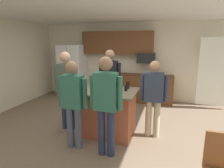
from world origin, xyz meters
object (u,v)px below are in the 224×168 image
(person_guest_by_door, at_px, (110,80))
(mug_blue_stoneware, at_px, (98,90))
(refrigerator, at_px, (73,71))
(glass_short_whisky, at_px, (126,88))
(glass_stout_tall, at_px, (112,91))
(tumbler_amber, at_px, (103,87))
(glass_dark_ale, at_px, (101,86))
(microwave_over_range, at_px, (146,58))
(glass_pilsner, at_px, (128,85))
(person_guest_left, at_px, (106,100))
(person_elder_center, at_px, (154,94))
(person_host_foreground, at_px, (67,85))
(mug_ceramic_white, at_px, (113,88))
(kitchen_island, at_px, (108,112))
(person_guest_right, at_px, (73,100))

(person_guest_by_door, relative_size, mug_blue_stoneware, 13.81)
(refrigerator, bearing_deg, glass_short_whisky, -43.09)
(glass_stout_tall, bearing_deg, tumbler_amber, 150.56)
(tumbler_amber, height_order, glass_dark_ale, tumbler_amber)
(microwave_over_range, distance_m, glass_pilsner, 2.31)
(glass_dark_ale, bearing_deg, person_guest_left, -64.50)
(mug_blue_stoneware, bearing_deg, person_elder_center, 15.93)
(mug_blue_stoneware, bearing_deg, glass_short_whisky, 25.03)
(microwave_over_range, xyz_separation_m, person_host_foreground, (-1.42, -2.59, -0.42))
(person_guest_left, distance_m, person_host_foreground, 1.40)
(person_guest_by_door, relative_size, glass_dark_ale, 10.94)
(person_elder_center, height_order, mug_ceramic_white, person_elder_center)
(person_elder_center, height_order, glass_short_whisky, person_elder_center)
(refrigerator, distance_m, glass_pilsner, 3.31)
(kitchen_island, relative_size, person_guest_right, 0.73)
(mug_blue_stoneware, height_order, mug_ceramic_white, mug_blue_stoneware)
(glass_dark_ale, bearing_deg, kitchen_island, -12.53)
(mug_blue_stoneware, relative_size, mug_ceramic_white, 1.02)
(microwave_over_range, xyz_separation_m, person_elder_center, (0.47, -2.40, -0.52))
(glass_stout_tall, bearing_deg, refrigerator, 130.88)
(microwave_over_range, relative_size, person_guest_left, 0.32)
(refrigerator, relative_size, person_guest_right, 1.13)
(mug_ceramic_white, bearing_deg, microwave_over_range, 81.57)
(person_elder_center, relative_size, person_guest_left, 0.92)
(microwave_over_range, xyz_separation_m, glass_stout_tall, (-0.31, -2.76, -0.41))
(glass_short_whisky, bearing_deg, mug_blue_stoneware, -154.97)
(person_host_foreground, distance_m, glass_short_whisky, 1.33)
(mug_blue_stoneware, xyz_separation_m, glass_pilsner, (0.53, 0.44, 0.03))
(person_guest_left, relative_size, person_guest_right, 1.06)
(microwave_over_range, height_order, glass_stout_tall, microwave_over_range)
(person_guest_right, bearing_deg, person_host_foreground, 67.93)
(person_elder_center, bearing_deg, person_guest_by_door, -38.55)
(person_guest_left, xyz_separation_m, mug_ceramic_white, (-0.13, 0.85, 0.00))
(glass_dark_ale, bearing_deg, glass_short_whisky, 5.48)
(microwave_over_range, xyz_separation_m, mug_blue_stoneware, (-0.62, -2.71, -0.43))
(glass_dark_ale, bearing_deg, glass_stout_tall, -37.95)
(kitchen_island, distance_m, glass_short_whisky, 0.66)
(refrigerator, relative_size, kitchen_island, 1.54)
(person_elder_center, height_order, person_guest_right, person_guest_right)
(person_guest_left, distance_m, glass_stout_tall, 0.58)
(person_guest_right, xyz_separation_m, glass_dark_ale, (0.26, 0.76, 0.10))
(kitchen_island, bearing_deg, mug_blue_stoneware, -135.20)
(glass_short_whisky, bearing_deg, tumbler_amber, -160.03)
(person_host_foreground, bearing_deg, person_guest_left, -34.79)
(person_elder_center, relative_size, glass_pilsner, 10.01)
(mug_ceramic_white, bearing_deg, tumbler_amber, -142.20)
(glass_dark_ale, bearing_deg, refrigerator, 129.43)
(person_guest_right, xyz_separation_m, glass_stout_tall, (0.58, 0.52, 0.09))
(microwave_over_range, height_order, glass_short_whisky, microwave_over_range)
(person_host_foreground, distance_m, tumbler_amber, 0.87)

